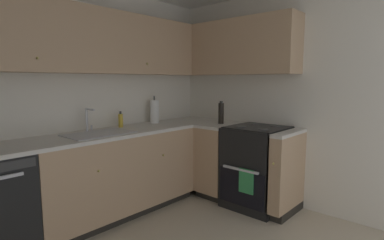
# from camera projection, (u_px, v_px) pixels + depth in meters

# --- Properties ---
(wall_back) EXTENTS (3.99, 0.05, 2.43)m
(wall_back) POSITION_uv_depth(u_px,v_px,m) (57.00, 103.00, 3.05)
(wall_back) COLOR silver
(wall_back) RESTS_ON ground_plane
(wall_right) EXTENTS (0.05, 3.39, 2.43)m
(wall_right) POSITION_uv_depth(u_px,v_px,m) (301.00, 101.00, 3.39)
(wall_right) COLOR silver
(wall_right) RESTS_ON ground_plane
(lower_cabinets_back) EXTENTS (1.78, 0.62, 0.87)m
(lower_cabinets_back) POSITION_uv_depth(u_px,v_px,m) (116.00, 174.00, 3.27)
(lower_cabinets_back) COLOR tan
(lower_cabinets_back) RESTS_ON ground_plane
(countertop_back) EXTENTS (2.99, 0.60, 0.03)m
(countertop_back) POSITION_uv_depth(u_px,v_px,m) (115.00, 133.00, 3.21)
(countertop_back) COLOR beige
(countertop_back) RESTS_ON lower_cabinets_back
(lower_cabinets_right) EXTENTS (0.62, 1.13, 0.87)m
(lower_cabinets_right) POSITION_uv_depth(u_px,v_px,m) (237.00, 164.00, 3.66)
(lower_cabinets_right) COLOR tan
(lower_cabinets_right) RESTS_ON ground_plane
(countertop_right) EXTENTS (0.60, 1.13, 0.03)m
(countertop_right) POSITION_uv_depth(u_px,v_px,m) (238.00, 127.00, 3.60)
(countertop_right) COLOR beige
(countertop_right) RESTS_ON lower_cabinets_right
(oven_range) EXTENTS (0.68, 0.62, 1.06)m
(oven_range) POSITION_uv_depth(u_px,v_px,m) (257.00, 166.00, 3.49)
(oven_range) COLOR black
(oven_range) RESTS_ON ground_plane
(upper_cabinets_back) EXTENTS (2.67, 0.34, 0.64)m
(upper_cabinets_back) POSITION_uv_depth(u_px,v_px,m) (90.00, 41.00, 3.06)
(upper_cabinets_back) COLOR tan
(upper_cabinets_right) EXTENTS (0.32, 1.66, 0.64)m
(upper_cabinets_right) POSITION_uv_depth(u_px,v_px,m) (231.00, 48.00, 3.72)
(upper_cabinets_right) COLOR tan
(sink) EXTENTS (0.64, 0.40, 0.10)m
(sink) POSITION_uv_depth(u_px,v_px,m) (99.00, 138.00, 3.04)
(sink) COLOR #B7B7BC
(sink) RESTS_ON countertop_back
(faucet) EXTENTS (0.07, 0.16, 0.24)m
(faucet) POSITION_uv_depth(u_px,v_px,m) (88.00, 118.00, 3.16)
(faucet) COLOR silver
(faucet) RESTS_ON countertop_back
(soap_bottle) EXTENTS (0.05, 0.05, 0.18)m
(soap_bottle) POSITION_uv_depth(u_px,v_px,m) (121.00, 120.00, 3.46)
(soap_bottle) COLOR gold
(soap_bottle) RESTS_ON countertop_back
(paper_towel_roll) EXTENTS (0.11, 0.11, 0.35)m
(paper_towel_roll) POSITION_uv_depth(u_px,v_px,m) (154.00, 112.00, 3.80)
(paper_towel_roll) COLOR white
(paper_towel_roll) RESTS_ON countertop_back
(oil_bottle) EXTENTS (0.07, 0.07, 0.28)m
(oil_bottle) POSITION_uv_depth(u_px,v_px,m) (221.00, 113.00, 3.74)
(oil_bottle) COLOR black
(oil_bottle) RESTS_ON countertop_right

